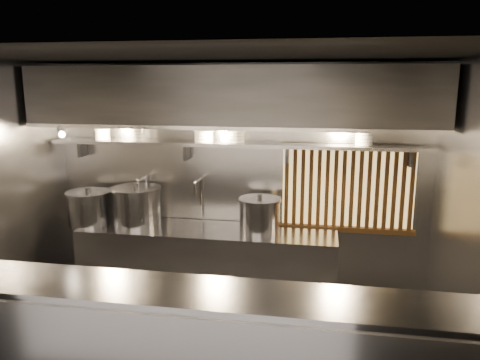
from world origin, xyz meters
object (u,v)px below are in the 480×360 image
(heat_lamp, at_px, (60,129))
(stock_pot_left, at_px, (89,207))
(pendant_bulb, at_px, (224,138))
(stock_pot_right, at_px, (260,215))
(stock_pot_mid, at_px, (136,206))

(heat_lamp, distance_m, stock_pot_left, 1.01)
(heat_lamp, relative_size, pendant_bulb, 1.87)
(pendant_bulb, bearing_deg, heat_lamp, -169.00)
(heat_lamp, distance_m, stock_pot_right, 2.44)
(stock_pot_left, height_order, stock_pot_mid, stock_pot_mid)
(heat_lamp, height_order, stock_pot_mid, heat_lamp)
(heat_lamp, distance_m, pendant_bulb, 1.83)
(heat_lamp, height_order, stock_pot_right, heat_lamp)
(pendant_bulb, distance_m, stock_pot_mid, 1.36)
(pendant_bulb, relative_size, stock_pot_mid, 0.25)
(heat_lamp, height_order, pendant_bulb, heat_lamp)
(stock_pot_left, relative_size, stock_pot_mid, 0.85)
(stock_pot_right, bearing_deg, pendant_bulb, 173.13)
(pendant_bulb, bearing_deg, stock_pot_left, -176.47)
(stock_pot_left, distance_m, stock_pot_right, 2.07)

